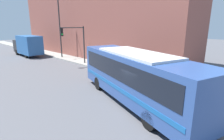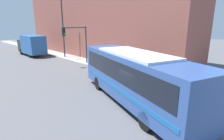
% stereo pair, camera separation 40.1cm
% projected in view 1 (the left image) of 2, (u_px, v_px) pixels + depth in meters
% --- Properties ---
extents(ground_plane, '(120.00, 120.00, 0.00)m').
position_uv_depth(ground_plane, '(146.00, 112.00, 10.04)').
color(ground_plane, '#515156').
extents(sidewalk, '(2.48, 70.00, 0.16)m').
position_uv_depth(sidewalk, '(59.00, 56.00, 27.52)').
color(sidewalk, gray).
rests_on(sidewalk, ground_plane).
extents(building_facade, '(6.00, 32.19, 12.57)m').
position_uv_depth(building_facade, '(91.00, 15.00, 26.92)').
color(building_facade, brown).
rests_on(building_facade, ground_plane).
extents(city_bus, '(5.62, 10.66, 3.27)m').
position_uv_depth(city_bus, '(135.00, 74.00, 10.90)').
color(city_bus, '#2D4C8C').
rests_on(city_bus, ground_plane).
extents(delivery_truck, '(2.34, 6.61, 3.21)m').
position_uv_depth(delivery_truck, '(28.00, 45.00, 27.55)').
color(delivery_truck, '#265999').
rests_on(delivery_truck, ground_plane).
extents(fire_hydrant, '(0.22, 0.30, 0.72)m').
position_uv_depth(fire_hydrant, '(156.00, 77.00, 15.10)').
color(fire_hydrant, '#999999').
rests_on(fire_hydrant, sidewalk).
extents(traffic_light_pole, '(3.28, 0.35, 4.53)m').
position_uv_depth(traffic_light_pole, '(75.00, 38.00, 20.62)').
color(traffic_light_pole, '#2D2D2D').
rests_on(traffic_light_pole, sidewalk).
extents(street_lamp, '(2.74, 0.28, 8.28)m').
position_uv_depth(street_lamp, '(57.00, 24.00, 24.76)').
color(street_lamp, '#2D2D2D').
rests_on(street_lamp, sidewalk).
extents(pedestrian_near_corner, '(0.34, 0.34, 1.84)m').
position_uv_depth(pedestrian_near_corner, '(132.00, 64.00, 17.25)').
color(pedestrian_near_corner, '#23283D').
rests_on(pedestrian_near_corner, sidewalk).
extents(pedestrian_mid_block, '(0.34, 0.34, 1.71)m').
position_uv_depth(pedestrian_mid_block, '(143.00, 65.00, 17.13)').
color(pedestrian_mid_block, '#47382D').
rests_on(pedestrian_mid_block, sidewalk).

